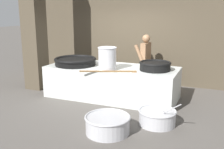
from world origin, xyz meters
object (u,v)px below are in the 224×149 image
at_px(giant_wok_far, 155,66).
at_px(cook, 145,60).
at_px(stock_pot, 107,58).
at_px(prep_bowl_meat, 108,124).
at_px(prep_bowl_vegetables, 157,117).
at_px(giant_wok_near, 75,61).

xyz_separation_m(giant_wok_far, cook, (-0.54, 1.01, -0.07)).
relative_size(stock_pot, prep_bowl_meat, 0.65).
xyz_separation_m(cook, prep_bowl_vegetables, (0.95, -2.39, -0.72)).
bearing_deg(prep_bowl_vegetables, giant_wok_near, 155.79).
xyz_separation_m(giant_wok_far, stock_pot, (-1.15, -0.41, 0.18)).
distance_m(giant_wok_near, giant_wok_far, 2.23).
height_order(cook, prep_bowl_meat, cook).
xyz_separation_m(giant_wok_near, stock_pot, (1.07, -0.21, 0.19)).
relative_size(giant_wok_near, prep_bowl_meat, 1.31).
relative_size(stock_pot, prep_bowl_vegetables, 0.63).
xyz_separation_m(giant_wok_near, giant_wok_far, (2.22, 0.19, 0.01)).
xyz_separation_m(giant_wok_far, prep_bowl_meat, (-0.40, -2.13, -0.78)).
bearing_deg(cook, giant_wok_near, 40.44).
relative_size(giant_wok_near, giant_wok_far, 1.45).
bearing_deg(prep_bowl_vegetables, prep_bowl_meat, -137.18).
height_order(giant_wok_far, stock_pot, stock_pot).
distance_m(giant_wok_far, stock_pot, 1.23).
bearing_deg(prep_bowl_meat, giant_wok_far, 79.40).
bearing_deg(prep_bowl_meat, giant_wok_near, 133.31).
relative_size(prep_bowl_vegetables, prep_bowl_meat, 1.03).
bearing_deg(stock_pot, prep_bowl_vegetables, -31.80).
bearing_deg(prep_bowl_vegetables, cook, 111.64).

